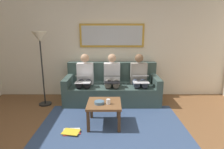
% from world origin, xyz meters
% --- Properties ---
extents(wall_rear, '(6.00, 0.12, 2.60)m').
position_xyz_m(wall_rear, '(0.00, -2.60, 1.30)').
color(wall_rear, beige).
rests_on(wall_rear, ground_plane).
extents(area_rug, '(2.60, 1.80, 0.01)m').
position_xyz_m(area_rug, '(0.00, -0.85, 0.00)').
color(area_rug, '#33476B').
rests_on(area_rug, ground_plane).
extents(couch, '(2.20, 0.90, 0.90)m').
position_xyz_m(couch, '(0.00, -2.12, 0.31)').
color(couch, '#384C47').
rests_on(couch, ground_plane).
extents(framed_mirror, '(1.60, 0.05, 0.57)m').
position_xyz_m(framed_mirror, '(0.00, -2.51, 1.55)').
color(framed_mirror, '#B7892D').
extents(coffee_table, '(0.60, 0.60, 0.43)m').
position_xyz_m(coffee_table, '(0.14, -0.90, 0.36)').
color(coffee_table, brown).
rests_on(coffee_table, ground_plane).
extents(cup, '(0.07, 0.07, 0.09)m').
position_xyz_m(cup, '(0.07, -0.84, 0.47)').
color(cup, silver).
rests_on(cup, coffee_table).
extents(bowl, '(0.17, 0.17, 0.05)m').
position_xyz_m(bowl, '(0.23, -0.85, 0.45)').
color(bowl, slate).
rests_on(bowl, coffee_table).
extents(person_left, '(0.38, 0.58, 1.14)m').
position_xyz_m(person_left, '(-0.64, -2.05, 0.61)').
color(person_left, gray).
rests_on(person_left, couch).
extents(laptop_silver, '(0.34, 0.35, 0.15)m').
position_xyz_m(laptop_silver, '(-0.64, -1.81, 0.63)').
color(laptop_silver, silver).
extents(person_middle, '(0.38, 0.58, 1.14)m').
position_xyz_m(person_middle, '(0.00, -2.05, 0.61)').
color(person_middle, silver).
rests_on(person_middle, couch).
extents(laptop_black, '(0.34, 0.34, 0.14)m').
position_xyz_m(laptop_black, '(0.00, -1.80, 0.63)').
color(laptop_black, black).
extents(person_right, '(0.38, 0.58, 1.14)m').
position_xyz_m(person_right, '(0.64, -2.05, 0.61)').
color(person_right, silver).
rests_on(person_right, couch).
extents(laptop_white, '(0.34, 0.36, 0.15)m').
position_xyz_m(laptop_white, '(0.64, -1.81, 0.63)').
color(laptop_white, white).
extents(magazine_stack, '(0.32, 0.28, 0.03)m').
position_xyz_m(magazine_stack, '(0.69, -0.61, 0.02)').
color(magazine_stack, red).
rests_on(magazine_stack, ground_plane).
extents(standing_lamp, '(0.32, 0.32, 1.66)m').
position_xyz_m(standing_lamp, '(1.55, -1.85, 1.37)').
color(standing_lamp, black).
rests_on(standing_lamp, ground_plane).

